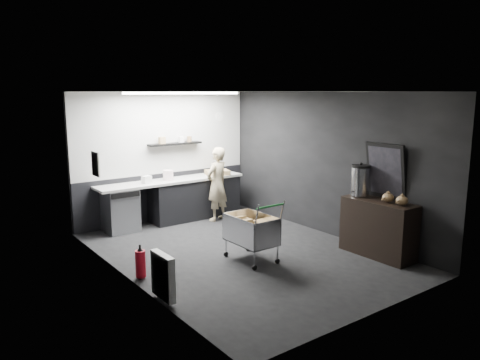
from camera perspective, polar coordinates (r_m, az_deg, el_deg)
floor at (r=8.05m, az=0.19°, el=-8.85°), size 5.50×5.50×0.00m
ceiling at (r=7.59m, az=0.20°, el=10.73°), size 5.50×5.50×0.00m
wall_back at (r=10.02m, az=-9.25°, el=2.85°), size 5.50×0.00×5.50m
wall_front at (r=5.79m, az=16.71°, el=-3.21°), size 5.50×0.00×5.50m
wall_left at (r=6.73m, az=-13.60°, el=-1.14°), size 0.00×5.50×5.50m
wall_right at (r=9.03m, az=10.43°, el=1.95°), size 0.00×5.50×5.50m
kitchen_wall_panel at (r=9.95m, az=-9.28°, el=5.69°), size 3.95×0.02×1.70m
dado_panel at (r=10.15m, az=-9.05°, el=-1.92°), size 3.95×0.02×1.00m
floating_shelf at (r=9.97m, az=-7.93°, el=4.41°), size 1.20×0.22×0.04m
wall_clock at (r=10.63m, az=-2.53°, el=7.75°), size 0.20×0.03×0.20m
poster at (r=7.90m, az=-17.23°, el=1.88°), size 0.02×0.30×0.40m
poster_red_band at (r=7.89m, az=-17.23°, el=2.38°), size 0.02×0.22×0.10m
radiator at (r=6.26m, az=-9.37°, el=-11.48°), size 0.10×0.50×0.60m
ceiling_strip at (r=9.14m, az=-6.86°, el=10.47°), size 2.40×0.20×0.04m
prep_counter at (r=9.96m, az=-7.53°, el=-2.38°), size 3.20×0.61×0.90m
person at (r=9.86m, az=-2.82°, el=-0.50°), size 0.65×0.52×1.56m
shopping_cart at (r=7.58m, az=1.36°, el=-6.30°), size 0.55×0.91×1.01m
sideboard at (r=8.11m, az=16.40°, el=-4.77°), size 0.54×1.25×1.87m
fire_extinguisher at (r=7.08m, az=-12.03°, el=-9.84°), size 0.15×0.15×0.49m
cardboard_box at (r=10.31m, az=-2.79°, el=0.94°), size 0.59×0.51×0.10m
pink_tub at (r=9.75m, az=-8.75°, el=0.59°), size 0.21×0.21×0.21m
white_container at (r=9.49m, az=-11.31°, el=0.05°), size 0.19×0.16×0.15m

